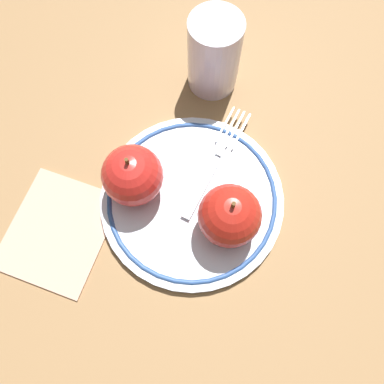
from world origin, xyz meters
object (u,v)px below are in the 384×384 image
apple_red_whole (230,216)px  napkin_folded (58,231)px  fork (214,164)px  drinking_glass (214,55)px  apple_second_whole (133,175)px  plate (192,199)px

apple_red_whole → napkin_folded: (-0.12, 0.17, -0.05)m
fork → drinking_glass: size_ratio=1.53×
apple_second_whole → fork: bearing=-38.9°
apple_second_whole → napkin_folded: 0.12m
drinking_glass → apple_red_whole: bearing=-142.6°
plate → apple_red_whole: apple_red_whole is taller
plate → apple_second_whole: apple_second_whole is taller
napkin_folded → apple_red_whole: bearing=-54.5°
napkin_folded → apple_second_whole: bearing=-26.7°
apple_red_whole → apple_second_whole: 0.12m
plate → apple_red_whole: (-0.00, -0.06, 0.04)m
plate → apple_red_whole: 0.07m
fork → apple_second_whole: bearing=134.1°
fork → napkin_folded: fork is taller
apple_red_whole → fork: (0.06, 0.06, -0.04)m
apple_red_whole → drinking_glass: size_ratio=0.76×
apple_second_whole → drinking_glass: (0.20, 0.01, 0.00)m
fork → plate: bearing=174.5°
plate → apple_red_whole: bearing=-95.1°
apple_second_whole → napkin_folded: (-0.10, 0.05, -0.05)m
apple_red_whole → apple_second_whole: (-0.02, 0.12, 0.00)m
napkin_folded → drinking_glass: bearing=-7.4°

